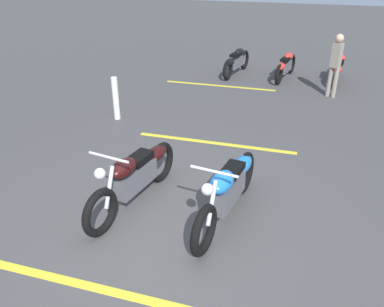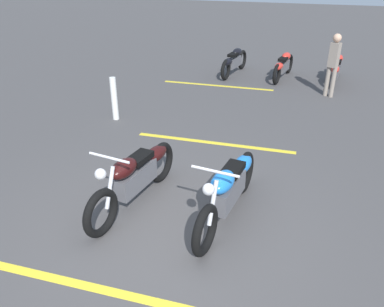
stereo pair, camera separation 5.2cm
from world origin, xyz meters
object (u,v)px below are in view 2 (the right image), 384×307
at_px(motorcycle_bright_foreground, 229,188).
at_px(motorcycle_dark_foreground, 136,175).
at_px(motorcycle_row_far_left, 336,68).
at_px(bollard_post, 114,99).
at_px(motorcycle_row_center, 234,61).
at_px(bystander_near_row, 333,62).
at_px(motorcycle_row_left, 283,66).

height_order(motorcycle_bright_foreground, motorcycle_dark_foreground, same).
distance_m(motorcycle_row_far_left, bollard_post, 6.66).
height_order(motorcycle_bright_foreground, bollard_post, motorcycle_bright_foreground).
relative_size(motorcycle_dark_foreground, motorcycle_row_center, 1.09).
bearing_deg(motorcycle_dark_foreground, bollard_post, -138.57).
distance_m(motorcycle_bright_foreground, motorcycle_dark_foreground, 1.38).
bearing_deg(bystander_near_row, motorcycle_dark_foreground, -177.34).
bearing_deg(motorcycle_row_center, bollard_post, 167.43).
distance_m(motorcycle_dark_foreground, motorcycle_row_center, 7.42).
height_order(motorcycle_row_far_left, bollard_post, bollard_post).
xyz_separation_m(motorcycle_bright_foreground, motorcycle_row_center, (7.36, 1.47, -0.04)).
relative_size(motorcycle_bright_foreground, motorcycle_dark_foreground, 1.00).
distance_m(motorcycle_row_far_left, motorcycle_row_left, 1.53).
distance_m(motorcycle_dark_foreground, motorcycle_row_far_left, 8.08).
relative_size(motorcycle_bright_foreground, bollard_post, 2.29).
bearing_deg(motorcycle_row_far_left, motorcycle_bright_foreground, 174.08).
xyz_separation_m(motorcycle_bright_foreground, bollard_post, (2.88, 3.26, 0.02)).
relative_size(motorcycle_row_far_left, bystander_near_row, 1.24).
height_order(motorcycle_bright_foreground, motorcycle_row_left, motorcycle_bright_foreground).
height_order(motorcycle_row_left, bollard_post, bollard_post).
xyz_separation_m(motorcycle_bright_foreground, motorcycle_dark_foreground, (-0.06, 1.38, 0.00)).
bearing_deg(bystander_near_row, motorcycle_row_left, 72.99).
relative_size(motorcycle_row_far_left, motorcycle_row_left, 1.02).
relative_size(motorcycle_row_left, bystander_near_row, 1.21).
relative_size(motorcycle_dark_foreground, motorcycle_row_left, 1.13).
bearing_deg(bystander_near_row, motorcycle_row_center, 92.19).
distance_m(motorcycle_row_left, bystander_near_row, 1.93).
bearing_deg(motorcycle_row_far_left, bystander_near_row, 178.64).
height_order(motorcycle_bright_foreground, motorcycle_row_center, motorcycle_bright_foreground).
relative_size(motorcycle_dark_foreground, bystander_near_row, 1.37).
bearing_deg(motorcycle_dark_foreground, bystander_near_row, 164.48).
bearing_deg(bollard_post, motorcycle_bright_foreground, -131.40).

